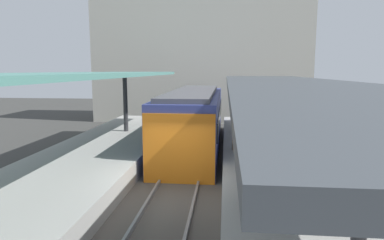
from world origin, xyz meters
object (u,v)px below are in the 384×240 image
Objects in this scene: passenger_near_bench at (348,165)px; passenger_mid_platform at (324,139)px; commuter_train at (194,120)px; litter_bin at (289,164)px; platform_bench at (272,187)px; passenger_far_end at (236,129)px; platform_sign at (298,108)px.

passenger_near_bench is 3.03m from passenger_mid_platform.
commuter_train is 8.05m from litter_bin.
platform_bench is (2.84, -9.51, -0.26)m from commuter_train.
passenger_far_end is at bearing 119.40° from passenger_near_bench.
platform_bench is at bearing -73.37° from commuter_train.
platform_bench is 0.86× the size of passenger_near_bench.
passenger_near_bench is 0.94× the size of passenger_far_end.
platform_sign reaches higher than passenger_near_bench.
passenger_far_end is at bearing -60.06° from commuter_train.
commuter_train is at bearing 160.17° from platform_sign.
platform_bench is 0.63× the size of platform_sign.
passenger_mid_platform is (2.29, 3.88, 0.45)m from platform_bench.
passenger_mid_platform is (0.14, -3.82, -0.71)m from platform_sign.
litter_bin is at bearing 129.20° from passenger_near_bench.
passenger_mid_platform is at bearing 59.42° from platform_bench.
passenger_near_bench is 0.93× the size of passenger_mid_platform.
passenger_near_bench is (-0.08, -6.84, -0.78)m from platform_sign.
platform_bench is at bearing -109.94° from litter_bin.
passenger_mid_platform is at bearing 85.87° from passenger_near_bench.
passenger_far_end is at bearing 147.08° from passenger_mid_platform.
commuter_train reaches higher than platform_sign.
litter_bin is (3.69, -7.15, -0.33)m from commuter_train.
passenger_mid_platform is at bearing -87.96° from platform_sign.
passenger_far_end reaches higher than platform_bench.
litter_bin is 3.86m from passenger_far_end.
passenger_near_bench reaches higher than platform_bench.
commuter_train is 4.23m from passenger_far_end.
passenger_far_end is (2.11, -3.67, 0.17)m from commuter_train.
passenger_near_bench is at bearing -60.37° from commuter_train.
passenger_mid_platform is (5.13, -5.62, 0.19)m from commuter_train.
platform_sign is 3.51m from passenger_far_end.
passenger_near_bench is at bearing -50.80° from litter_bin.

